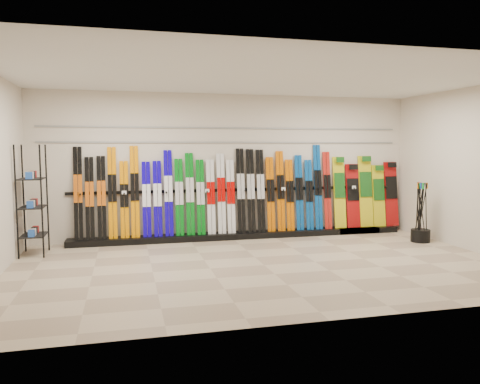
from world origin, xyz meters
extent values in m
plane|color=gray|center=(0.00, 0.00, 0.00)|extent=(8.00, 8.00, 0.00)
plane|color=beige|center=(0.00, 2.50, 1.50)|extent=(8.00, 0.00, 8.00)
plane|color=beige|center=(4.00, 0.00, 1.50)|extent=(0.00, 5.00, 5.00)
plane|color=silver|center=(0.00, 0.00, 3.00)|extent=(8.00, 8.00, 0.00)
cube|color=black|center=(0.22, 2.28, 0.06)|extent=(8.00, 0.40, 0.12)
cube|color=black|center=(-3.04, 2.35, 1.02)|extent=(0.17, 0.26, 1.79)
cube|color=black|center=(-2.83, 2.34, 0.92)|extent=(0.17, 0.23, 1.59)
cube|color=black|center=(-2.61, 2.34, 0.93)|extent=(0.17, 0.23, 1.61)
cube|color=orange|center=(-2.40, 2.35, 1.01)|extent=(0.17, 0.26, 1.79)
cube|color=orange|center=(-2.18, 2.33, 0.87)|extent=(0.17, 0.22, 1.51)
cube|color=orange|center=(-1.97, 2.35, 1.02)|extent=(0.17, 0.26, 1.81)
cube|color=#1000B3|center=(-1.75, 2.33, 0.87)|extent=(0.17, 0.22, 1.50)
cube|color=#1000B3|center=(-1.53, 2.33, 0.87)|extent=(0.17, 0.22, 1.51)
cube|color=#1000B3|center=(-1.31, 2.35, 0.98)|extent=(0.17, 0.25, 1.72)
cube|color=#056D13|center=(-1.10, 2.33, 0.89)|extent=(0.17, 0.23, 1.55)
cube|color=#056D13|center=(-0.88, 2.34, 0.95)|extent=(0.17, 0.24, 1.66)
cube|color=#056D13|center=(-0.66, 2.33, 0.88)|extent=(0.17, 0.22, 1.53)
cube|color=silver|center=(-0.45, 2.33, 0.88)|extent=(0.17, 0.22, 1.53)
cube|color=silver|center=(-0.23, 2.34, 0.94)|extent=(0.17, 0.24, 1.65)
cube|color=silver|center=(-0.02, 2.33, 0.88)|extent=(0.17, 0.22, 1.52)
cube|color=black|center=(0.19, 2.35, 1.00)|extent=(0.17, 0.25, 1.75)
cube|color=black|center=(0.41, 2.35, 0.99)|extent=(0.17, 0.25, 1.74)
cube|color=black|center=(0.63, 2.35, 0.98)|extent=(0.17, 0.25, 1.73)
cube|color=#CA5B00|center=(0.84, 2.34, 0.90)|extent=(0.17, 0.23, 1.57)
cube|color=#CA5B00|center=(1.07, 2.34, 0.97)|extent=(0.17, 0.25, 1.70)
cube|color=#CA5B00|center=(1.28, 2.33, 0.88)|extent=(0.17, 0.22, 1.51)
cube|color=navy|center=(1.50, 2.34, 0.92)|extent=(0.17, 0.23, 1.61)
cube|color=navy|center=(1.72, 2.33, 0.87)|extent=(0.17, 0.22, 1.51)
cube|color=navy|center=(1.93, 2.35, 1.03)|extent=(0.17, 0.26, 1.83)
cube|color=#AC1C13|center=(2.15, 2.34, 0.96)|extent=(0.17, 0.24, 1.68)
cube|color=gold|center=(2.45, 2.36, 0.90)|extent=(0.27, 0.24, 1.57)
cube|color=#990C0C|center=(2.77, 2.35, 0.82)|extent=(0.31, 0.22, 1.41)
cube|color=gold|center=(3.09, 2.36, 0.91)|extent=(0.32, 0.24, 1.58)
cube|color=gold|center=(3.41, 2.35, 0.81)|extent=(0.29, 0.21, 1.38)
cube|color=#990C0C|center=(3.73, 2.35, 0.84)|extent=(0.31, 0.22, 1.45)
cube|color=black|center=(-3.75, 1.70, 0.97)|extent=(0.40, 0.60, 1.95)
cylinder|color=black|center=(3.60, 1.03, 0.12)|extent=(0.38, 0.38, 0.25)
cylinder|color=black|center=(3.59, 1.14, 0.61)|extent=(0.05, 0.07, 1.18)
cylinder|color=black|center=(3.67, 0.98, 0.61)|extent=(0.10, 0.04, 1.18)
cylinder|color=black|center=(3.61, 1.10, 0.61)|extent=(0.11, 0.09, 1.18)
cylinder|color=black|center=(3.56, 0.95, 0.61)|extent=(0.14, 0.10, 1.17)
cylinder|color=black|center=(3.59, 1.09, 0.61)|extent=(0.06, 0.02, 1.18)
cylinder|color=black|center=(3.57, 0.96, 0.61)|extent=(0.14, 0.12, 1.17)
cylinder|color=black|center=(3.58, 1.01, 0.61)|extent=(0.08, 0.05, 1.18)
cylinder|color=black|center=(3.52, 1.01, 0.61)|extent=(0.11, 0.15, 1.17)
cylinder|color=black|center=(3.56, 1.01, 0.61)|extent=(0.15, 0.05, 1.17)
cylinder|color=black|center=(3.48, 1.01, 0.61)|extent=(0.09, 0.11, 1.18)
cylinder|color=black|center=(3.53, 0.99, 0.61)|extent=(0.04, 0.06, 1.18)
cylinder|color=black|center=(3.54, 0.92, 0.61)|extent=(0.14, 0.15, 1.17)
cube|color=gray|center=(0.00, 2.48, 2.00)|extent=(7.60, 0.02, 0.03)
cube|color=gray|center=(0.00, 2.48, 2.30)|extent=(7.60, 0.02, 0.03)
camera|label=1|loc=(-2.16, -7.11, 1.91)|focal=35.00mm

